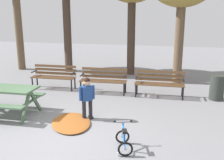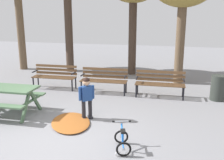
{
  "view_description": "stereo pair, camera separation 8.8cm",
  "coord_description": "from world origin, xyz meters",
  "px_view_note": "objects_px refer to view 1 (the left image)",
  "views": [
    {
      "loc": [
        2.41,
        -4.64,
        2.66
      ],
      "look_at": [
        0.72,
        2.25,
        0.85
      ],
      "focal_mm": 41.54,
      "sensor_mm": 36.0,
      "label": 1
    },
    {
      "loc": [
        2.49,
        -4.61,
        2.66
      ],
      "look_at": [
        0.72,
        2.25,
        0.85
      ],
      "focal_mm": 41.54,
      "sensor_mm": 36.0,
      "label": 2
    }
  ],
  "objects_px": {
    "trash_bin": "(217,88)",
    "park_bench_far_left": "(54,75)",
    "picnic_table": "(3,94)",
    "child_standing": "(87,95)",
    "park_bench_right": "(160,81)",
    "park_bench_left": "(104,78)",
    "kids_bicycle": "(124,141)"
  },
  "relations": [
    {
      "from": "trash_bin",
      "to": "park_bench_far_left",
      "type": "bearing_deg",
      "value": -179.62
    },
    {
      "from": "park_bench_far_left",
      "to": "trash_bin",
      "type": "bearing_deg",
      "value": 0.38
    },
    {
      "from": "picnic_table",
      "to": "child_standing",
      "type": "bearing_deg",
      "value": 5.59
    },
    {
      "from": "park_bench_right",
      "to": "trash_bin",
      "type": "height_order",
      "value": "park_bench_right"
    },
    {
      "from": "park_bench_far_left",
      "to": "trash_bin",
      "type": "relative_size",
      "value": 2.02
    },
    {
      "from": "picnic_table",
      "to": "park_bench_far_left",
      "type": "xyz_separation_m",
      "value": [
        0.17,
        2.67,
        -0.08
      ]
    },
    {
      "from": "park_bench_far_left",
      "to": "child_standing",
      "type": "distance_m",
      "value": 3.24
    },
    {
      "from": "park_bench_left",
      "to": "kids_bicycle",
      "type": "bearing_deg",
      "value": -68.57
    },
    {
      "from": "kids_bicycle",
      "to": "trash_bin",
      "type": "height_order",
      "value": "trash_bin"
    },
    {
      "from": "kids_bicycle",
      "to": "park_bench_far_left",
      "type": "bearing_deg",
      "value": 131.56
    },
    {
      "from": "park_bench_right",
      "to": "park_bench_left",
      "type": "bearing_deg",
      "value": -179.27
    },
    {
      "from": "picnic_table",
      "to": "child_standing",
      "type": "relative_size",
      "value": 1.66
    },
    {
      "from": "park_bench_far_left",
      "to": "kids_bicycle",
      "type": "bearing_deg",
      "value": -48.44
    },
    {
      "from": "kids_bicycle",
      "to": "park_bench_left",
      "type": "bearing_deg",
      "value": 111.43
    },
    {
      "from": "park_bench_right",
      "to": "child_standing",
      "type": "distance_m",
      "value": 2.93
    },
    {
      "from": "park_bench_far_left",
      "to": "child_standing",
      "type": "height_order",
      "value": "child_standing"
    },
    {
      "from": "park_bench_far_left",
      "to": "park_bench_right",
      "type": "xyz_separation_m",
      "value": [
        3.8,
        -0.06,
        0.0
      ]
    },
    {
      "from": "child_standing",
      "to": "park_bench_right",
      "type": "bearing_deg",
      "value": 54.89
    },
    {
      "from": "park_bench_far_left",
      "to": "trash_bin",
      "type": "distance_m",
      "value": 5.6
    },
    {
      "from": "picnic_table",
      "to": "park_bench_left",
      "type": "height_order",
      "value": "park_bench_left"
    },
    {
      "from": "picnic_table",
      "to": "park_bench_right",
      "type": "distance_m",
      "value": 4.76
    },
    {
      "from": "park_bench_left",
      "to": "park_bench_far_left",
      "type": "bearing_deg",
      "value": 177.52
    },
    {
      "from": "park_bench_far_left",
      "to": "trash_bin",
      "type": "xyz_separation_m",
      "value": [
        5.6,
        0.04,
        -0.11
      ]
    },
    {
      "from": "child_standing",
      "to": "picnic_table",
      "type": "bearing_deg",
      "value": -174.41
    },
    {
      "from": "child_standing",
      "to": "kids_bicycle",
      "type": "relative_size",
      "value": 1.78
    },
    {
      "from": "child_standing",
      "to": "trash_bin",
      "type": "bearing_deg",
      "value": 35.56
    },
    {
      "from": "park_bench_left",
      "to": "kids_bicycle",
      "type": "relative_size",
      "value": 2.6
    },
    {
      "from": "park_bench_far_left",
      "to": "park_bench_right",
      "type": "height_order",
      "value": "same"
    },
    {
      "from": "picnic_table",
      "to": "trash_bin",
      "type": "height_order",
      "value": "trash_bin"
    },
    {
      "from": "park_bench_left",
      "to": "trash_bin",
      "type": "distance_m",
      "value": 3.7
    },
    {
      "from": "picnic_table",
      "to": "park_bench_left",
      "type": "distance_m",
      "value": 3.32
    },
    {
      "from": "park_bench_left",
      "to": "kids_bicycle",
      "type": "xyz_separation_m",
      "value": [
        1.45,
        -3.7,
        -0.31
      ]
    }
  ]
}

